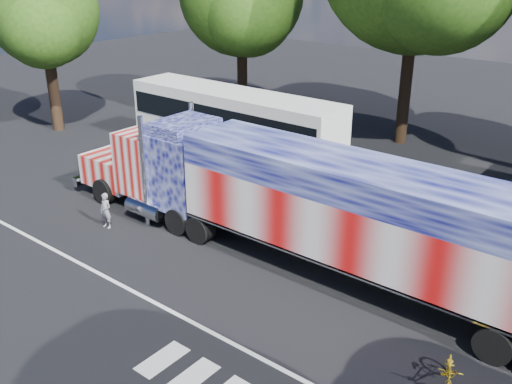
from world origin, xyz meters
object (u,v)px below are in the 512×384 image
Objects in this scene: semi_truck at (302,202)px; coach_bus at (234,124)px; woman at (106,211)px; bicycle at (449,374)px; tree_w_a at (43,11)px.

coach_bus is at bearing 142.69° from semi_truck.
woman reaches higher than bicycle.
tree_w_a reaches higher than semi_truck.
coach_bus reaches higher than woman.
semi_truck is at bearing 137.38° from bicycle.
coach_bus is 8.53× the size of woman.
coach_bus is at bearing 13.11° from tree_w_a.
tree_w_a is (-22.12, 4.35, 4.99)m from semi_truck.
tree_w_a is at bearing 146.92° from bicycle.
woman is at bearing -81.56° from coach_bus.
semi_truck reaches higher than bicycle.
semi_truck is 8.67m from woman.
bicycle is at bearing -5.90° from woman.
bicycle is at bearing -32.12° from coach_bus.
tree_w_a reaches higher than bicycle.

